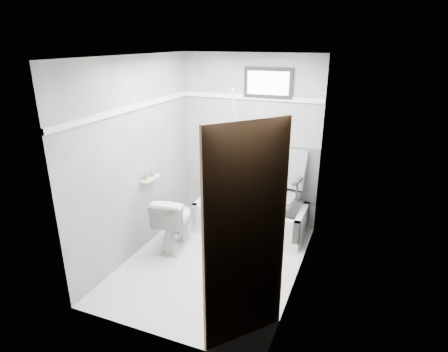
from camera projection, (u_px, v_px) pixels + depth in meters
The scene contains 19 objects.
floor at pixel (213, 262), 4.57m from camera, with size 2.60×2.60×0.00m, color white.
ceiling at pixel (211, 56), 3.74m from camera, with size 2.60×2.60×0.00m, color silver.
wall_back at pixel (249, 141), 5.29m from camera, with size 2.00×0.02×2.40m, color slate.
wall_front at pixel (148, 218), 3.02m from camera, with size 2.00×0.02×2.40m, color slate.
wall_left at pixel (136, 159), 4.51m from camera, with size 0.02×2.60×2.40m, color slate.
wall_right at pixel (302, 181), 3.80m from camera, with size 0.02×2.60×2.40m, color slate.
bathtub at pixel (250, 217), 5.25m from camera, with size 1.50×0.70×0.42m, color white, non-canonical shape.
office_chair at pixel (277, 191), 5.01m from camera, with size 0.61×0.61×1.06m, color slate, non-canonical shape.
toilet at pixel (174, 221), 4.82m from camera, with size 0.41×0.73×0.71m, color white.
door at pixel (264, 263), 2.76m from camera, with size 0.78×0.78×2.00m, color brown, non-canonical shape.
window at pixel (268, 83), 4.90m from camera, with size 0.66×0.04×0.40m, color black, non-canonical shape.
backerboard at pixel (265, 170), 5.33m from camera, with size 1.50×0.02×0.78m, color #4C4C4F.
trim_back at pixel (250, 97), 5.06m from camera, with size 2.00×0.02×0.06m, color white.
trim_left at pixel (133, 108), 4.29m from camera, with size 0.02×2.60×0.06m, color white.
pole at pixel (239, 156), 5.15m from camera, with size 0.02×0.02×1.95m, color silver.
shelf at pixel (150, 179), 4.73m from camera, with size 0.10×0.32×0.03m, color silver.
soap_bottle_a at pixel (146, 176), 4.64m from camera, with size 0.05×0.05×0.10m, color olive.
soap_bottle_b at pixel (152, 173), 4.77m from camera, with size 0.07×0.07×0.09m, color slate.
faucet at pixel (235, 183), 5.55m from camera, with size 0.26×0.10×0.16m, color silver, non-canonical shape.
Camera 1 is at (1.59, -3.59, 2.56)m, focal length 30.00 mm.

